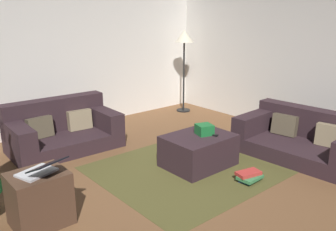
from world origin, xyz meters
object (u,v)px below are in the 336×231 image
Objects in this scene: tv_remote at (212,135)px; side_table at (40,199)px; couch_right at (303,139)px; ottoman at (198,151)px; couch_left at (62,130)px; laptop at (41,170)px; gift_box at (204,130)px; corner_lamp at (184,42)px; book_stack at (249,176)px.

tv_remote is 0.30× the size of side_table.
couch_right is 1.56m from ottoman.
laptop is (-1.02, -1.83, 0.31)m from couch_left.
couch_right is at bearing -28.28° from gift_box.
tv_remote is 2.91m from corner_lamp.
couch_right reaches higher than book_stack.
ottoman is 0.53× the size of corner_lamp.
laptop is at bearing -150.32° from corner_lamp.
laptop is at bearing 164.36° from tv_remote.
book_stack is at bearing 117.72° from couch_left.
ottoman is 4.39× the size of gift_box.
tv_remote is 0.49× the size of book_stack.
book_stack is at bearing -104.33° from tv_remote.
side_table is at bearing 61.54° from couch_left.
couch_left is 2.17m from gift_box.
gift_box is at bearing 58.40° from couch_right.
book_stack is (1.22, -2.52, -0.21)m from couch_left.
gift_box is (0.09, -0.01, 0.28)m from ottoman.
couch_left is 3.30× the size of laptop.
couch_left reaches higher than gift_box.
side_table is 2.39m from book_stack.
ottoman is at bearing 128.38° from tv_remote.
laptop is (-2.24, 0.07, 0.15)m from tv_remote.
laptop is 4.47m from corner_lamp.
corner_lamp is (1.58, 2.87, 1.33)m from book_stack.
corner_lamp is (1.58, 2.24, 0.96)m from tv_remote.
laptop is at bearing 62.80° from couch_left.
tv_remote is 0.10× the size of corner_lamp.
couch_left is 3.52m from couch_right.
couch_left is 2.81m from book_stack.
corner_lamp is (1.71, 2.14, 1.19)m from ottoman.
side_table is at bearing 179.45° from ottoman.
laptop is at bearing -178.92° from ottoman.
book_stack is (2.26, -0.75, -0.20)m from side_table.
corner_lamp reaches higher than book_stack.
gift_box reaches higher than book_stack.
side_table is (-2.26, 0.13, -0.17)m from tv_remote.
corner_lamp reaches higher than ottoman.
ottoman is 2.12m from side_table.
gift_box is 2.22m from side_table.
gift_box reaches higher than tv_remote.
ottoman is at bearing 1.08° from laptop.
gift_box is 0.61× the size of book_stack.
couch_right is at bearing -27.22° from ottoman.
couch_left is at bearing 123.13° from gift_box.
couch_left is 2.12m from laptop.
couch_left is at bearing 41.37° from couch_right.
ottoman is 1.66× the size of side_table.
book_stack is at bearing -118.85° from corner_lamp.
couch_left is 4.81× the size of book_stack.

